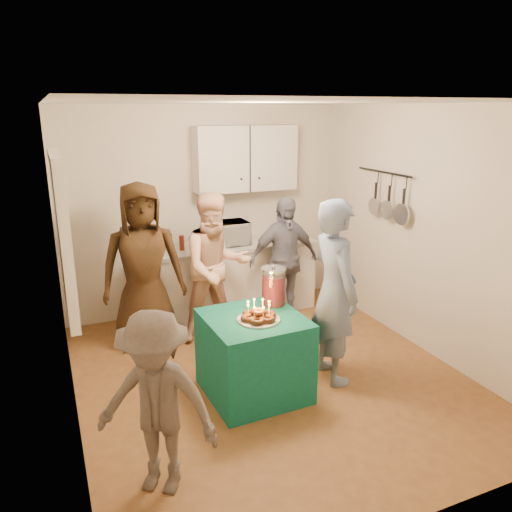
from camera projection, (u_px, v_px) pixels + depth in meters
name	position (u px, v px, depth m)	size (l,w,h in m)	color
floor	(270.00, 376.00, 4.94)	(4.00, 4.00, 0.00)	brown
ceiling	(272.00, 102.00, 4.20)	(4.00, 4.00, 0.00)	white
back_wall	(205.00, 211.00, 6.33)	(3.60, 3.60, 0.00)	silver
left_wall	(62.00, 275.00, 3.89)	(4.00, 4.00, 0.00)	silver
right_wall	(426.00, 232.00, 5.25)	(4.00, 4.00, 0.00)	silver
window_night	(60.00, 235.00, 4.09)	(0.04, 1.00, 1.20)	black
counter	(229.00, 281.00, 6.39)	(2.20, 0.58, 0.86)	white
countertop	(228.00, 246.00, 6.26)	(2.24, 0.62, 0.05)	beige
upper_cabinet	(245.00, 158.00, 6.20)	(1.30, 0.30, 0.80)	white
pot_rack	(381.00, 194.00, 5.75)	(0.12, 1.00, 0.60)	black
microwave	(227.00, 233.00, 6.20)	(0.52, 0.35, 0.29)	white
party_table	(254.00, 355.00, 4.56)	(0.85, 0.85, 0.76)	#0E624E
donut_cake	(259.00, 311.00, 4.36)	(0.38, 0.38, 0.18)	#381C0C
punch_jar	(273.00, 287.00, 4.70)	(0.22, 0.22, 0.34)	#AE0D25
man_birthday	(334.00, 292.00, 4.70)	(0.65, 0.43, 1.78)	#7E94B8
woman_back_left	(143.00, 266.00, 5.38)	(0.89, 0.58, 1.83)	#583819
woman_back_center	(216.00, 267.00, 5.57)	(0.82, 0.64, 1.68)	#F19E7D
woman_back_right	(284.00, 260.00, 6.06)	(0.91, 0.38, 1.55)	#0F1133
child_near_left	(156.00, 404.00, 3.32)	(0.86, 0.49, 1.32)	#4D433E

